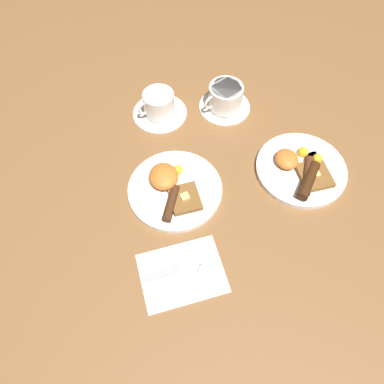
% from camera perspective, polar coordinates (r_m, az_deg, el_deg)
% --- Properties ---
extents(ground_plane, '(3.00, 3.00, 0.00)m').
position_cam_1_polar(ground_plane, '(0.97, -2.58, 0.11)').
color(ground_plane, brown).
extents(breakfast_plate_near, '(0.24, 0.24, 0.05)m').
position_cam_1_polar(breakfast_plate_near, '(0.96, -2.82, 0.64)').
color(breakfast_plate_near, white).
rests_on(breakfast_plate_near, ground_plane).
extents(breakfast_plate_far, '(0.24, 0.24, 0.05)m').
position_cam_1_polar(breakfast_plate_far, '(1.04, 16.42, 3.39)').
color(breakfast_plate_far, white).
rests_on(breakfast_plate_far, ground_plane).
extents(teacup_near, '(0.16, 0.16, 0.08)m').
position_cam_1_polar(teacup_near, '(1.12, -5.07, 12.95)').
color(teacup_near, white).
rests_on(teacup_near, ground_plane).
extents(teacup_far, '(0.15, 0.15, 0.08)m').
position_cam_1_polar(teacup_far, '(1.14, 5.06, 14.01)').
color(teacup_far, white).
rests_on(teacup_far, ground_plane).
extents(napkin, '(0.15, 0.19, 0.01)m').
position_cam_1_polar(napkin, '(0.87, -1.53, -12.24)').
color(napkin, white).
rests_on(napkin, ground_plane).
extents(knife, '(0.03, 0.17, 0.01)m').
position_cam_1_polar(knife, '(0.87, -2.38, -11.63)').
color(knife, silver).
rests_on(knife, napkin).
extents(spoon, '(0.04, 0.16, 0.01)m').
position_cam_1_polar(spoon, '(0.87, 1.23, -11.98)').
color(spoon, silver).
rests_on(spoon, napkin).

